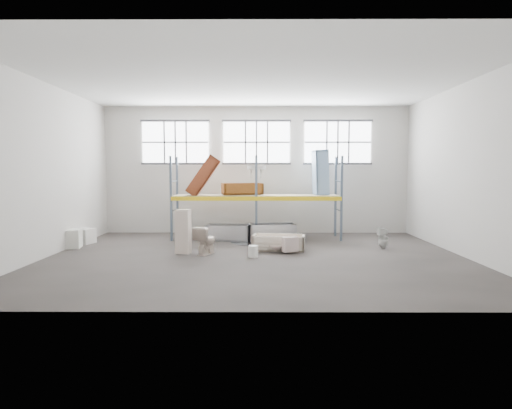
{
  "coord_description": "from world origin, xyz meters",
  "views": [
    {
      "loc": [
        0.08,
        -12.58,
        2.47
      ],
      "look_at": [
        0.0,
        1.5,
        1.4
      ],
      "focal_mm": 30.98,
      "sensor_mm": 36.0,
      "label": 1
    }
  ],
  "objects_px": {
    "cistern_tall": "(183,232)",
    "steel_tub_right": "(272,232)",
    "steel_tub_left": "(228,232)",
    "bucket": "(253,251)",
    "rust_tub_flat": "(242,189)",
    "blue_tub_upright": "(320,173)",
    "toilet_beige": "(206,240)",
    "toilet_white": "(383,238)",
    "bathtub_beige": "(279,243)",
    "carton_near": "(69,239)"
  },
  "relations": [
    {
      "from": "rust_tub_flat",
      "to": "steel_tub_left",
      "type": "bearing_deg",
      "value": -132.74
    },
    {
      "from": "bathtub_beige",
      "to": "steel_tub_left",
      "type": "xyz_separation_m",
      "value": [
        -1.74,
        1.99,
        0.04
      ]
    },
    {
      "from": "bathtub_beige",
      "to": "carton_near",
      "type": "bearing_deg",
      "value": -174.85
    },
    {
      "from": "cistern_tall",
      "to": "toilet_white",
      "type": "xyz_separation_m",
      "value": [
        6.24,
        0.91,
        -0.32
      ]
    },
    {
      "from": "steel_tub_left",
      "to": "blue_tub_upright",
      "type": "relative_size",
      "value": 0.91
    },
    {
      "from": "toilet_beige",
      "to": "steel_tub_right",
      "type": "distance_m",
      "value": 3.32
    },
    {
      "from": "steel_tub_left",
      "to": "carton_near",
      "type": "distance_m",
      "value": 5.24
    },
    {
      "from": "blue_tub_upright",
      "to": "steel_tub_left",
      "type": "bearing_deg",
      "value": -168.96
    },
    {
      "from": "toilet_beige",
      "to": "cistern_tall",
      "type": "relative_size",
      "value": 0.63
    },
    {
      "from": "rust_tub_flat",
      "to": "steel_tub_right",
      "type": "bearing_deg",
      "value": -29.02
    },
    {
      "from": "bathtub_beige",
      "to": "toilet_white",
      "type": "relative_size",
      "value": 2.37
    },
    {
      "from": "toilet_white",
      "to": "carton_near",
      "type": "height_order",
      "value": "toilet_white"
    },
    {
      "from": "toilet_white",
      "to": "bucket",
      "type": "bearing_deg",
      "value": -78.79
    },
    {
      "from": "blue_tub_upright",
      "to": "carton_near",
      "type": "bearing_deg",
      "value": -164.71
    },
    {
      "from": "steel_tub_left",
      "to": "bucket",
      "type": "relative_size",
      "value": 4.64
    },
    {
      "from": "toilet_white",
      "to": "steel_tub_right",
      "type": "height_order",
      "value": "toilet_white"
    },
    {
      "from": "blue_tub_upright",
      "to": "bucket",
      "type": "distance_m",
      "value": 5.01
    },
    {
      "from": "cistern_tall",
      "to": "bucket",
      "type": "relative_size",
      "value": 4.04
    },
    {
      "from": "cistern_tall",
      "to": "steel_tub_left",
      "type": "distance_m",
      "value": 2.84
    },
    {
      "from": "rust_tub_flat",
      "to": "bucket",
      "type": "bearing_deg",
      "value": -83.02
    },
    {
      "from": "steel_tub_left",
      "to": "rust_tub_flat",
      "type": "distance_m",
      "value": 1.71
    },
    {
      "from": "steel_tub_left",
      "to": "bathtub_beige",
      "type": "bearing_deg",
      "value": -48.96
    },
    {
      "from": "cistern_tall",
      "to": "blue_tub_upright",
      "type": "relative_size",
      "value": 0.79
    },
    {
      "from": "rust_tub_flat",
      "to": "carton_near",
      "type": "xyz_separation_m",
      "value": [
        -5.49,
        -2.18,
        -1.52
      ]
    },
    {
      "from": "steel_tub_right",
      "to": "bucket",
      "type": "relative_size",
      "value": 4.97
    },
    {
      "from": "toilet_beige",
      "to": "toilet_white",
      "type": "bearing_deg",
      "value": -146.82
    },
    {
      "from": "cistern_tall",
      "to": "steel_tub_right",
      "type": "distance_m",
      "value": 3.74
    },
    {
      "from": "cistern_tall",
      "to": "bucket",
      "type": "bearing_deg",
      "value": -0.66
    },
    {
      "from": "bathtub_beige",
      "to": "toilet_white",
      "type": "bearing_deg",
      "value": 14.07
    },
    {
      "from": "carton_near",
      "to": "steel_tub_left",
      "type": "bearing_deg",
      "value": 18.09
    },
    {
      "from": "toilet_beige",
      "to": "blue_tub_upright",
      "type": "height_order",
      "value": "blue_tub_upright"
    },
    {
      "from": "toilet_white",
      "to": "cistern_tall",
      "type": "bearing_deg",
      "value": -89.83
    },
    {
      "from": "toilet_beige",
      "to": "toilet_white",
      "type": "relative_size",
      "value": 1.23
    },
    {
      "from": "cistern_tall",
      "to": "rust_tub_flat",
      "type": "xyz_separation_m",
      "value": [
        1.66,
        3.11,
        1.16
      ]
    },
    {
      "from": "cistern_tall",
      "to": "rust_tub_flat",
      "type": "height_order",
      "value": "rust_tub_flat"
    },
    {
      "from": "rust_tub_flat",
      "to": "toilet_beige",
      "type": "bearing_deg",
      "value": -106.95
    },
    {
      "from": "toilet_white",
      "to": "steel_tub_left",
      "type": "bearing_deg",
      "value": -116.11
    },
    {
      "from": "rust_tub_flat",
      "to": "bucket",
      "type": "distance_m",
      "value": 4.04
    },
    {
      "from": "cistern_tall",
      "to": "toilet_beige",
      "type": "bearing_deg",
      "value": 5.89
    },
    {
      "from": "bathtub_beige",
      "to": "toilet_beige",
      "type": "relative_size",
      "value": 1.93
    },
    {
      "from": "carton_near",
      "to": "bucket",
      "type": "bearing_deg",
      "value": -13.97
    },
    {
      "from": "steel_tub_left",
      "to": "bucket",
      "type": "distance_m",
      "value": 3.25
    },
    {
      "from": "toilet_beige",
      "to": "blue_tub_upright",
      "type": "relative_size",
      "value": 0.5
    },
    {
      "from": "toilet_beige",
      "to": "steel_tub_right",
      "type": "height_order",
      "value": "toilet_beige"
    },
    {
      "from": "bathtub_beige",
      "to": "steel_tub_left",
      "type": "distance_m",
      "value": 2.64
    },
    {
      "from": "blue_tub_upright",
      "to": "carton_near",
      "type": "relative_size",
      "value": 2.39
    },
    {
      "from": "rust_tub_flat",
      "to": "blue_tub_upright",
      "type": "distance_m",
      "value": 2.94
    },
    {
      "from": "steel_tub_left",
      "to": "steel_tub_right",
      "type": "bearing_deg",
      "value": -1.9
    },
    {
      "from": "cistern_tall",
      "to": "toilet_white",
      "type": "distance_m",
      "value": 6.32
    },
    {
      "from": "bathtub_beige",
      "to": "steel_tub_left",
      "type": "height_order",
      "value": "steel_tub_left"
    }
  ]
}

